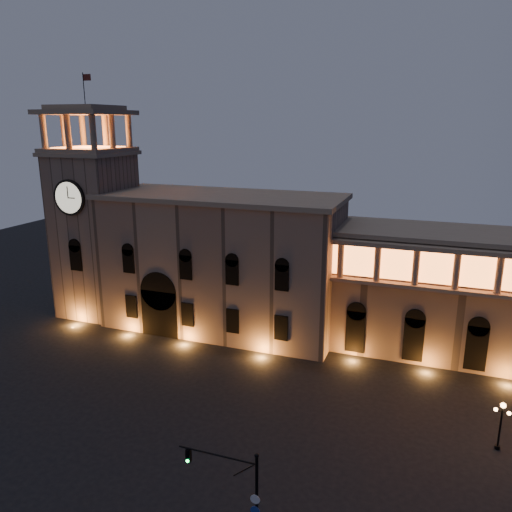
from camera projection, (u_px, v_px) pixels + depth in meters
ground at (147, 416)px, 46.12m from camera, size 160.00×160.00×0.00m
government_building at (221, 262)px, 64.44m from camera, size 30.80×12.80×17.60m
clock_tower at (95, 225)px, 68.71m from camera, size 9.80×9.80×32.40m
colonnade_wing at (509, 299)px, 55.32m from camera, size 40.60×11.50×14.50m
traffic_light at (243, 500)px, 30.48m from camera, size 5.42×0.57×7.43m
street_lamp_near at (501, 422)px, 40.78m from camera, size 1.45×0.57×4.27m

